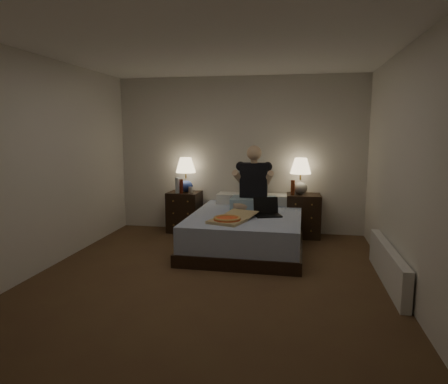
% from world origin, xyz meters
% --- Properties ---
extents(floor, '(4.00, 4.50, 0.00)m').
position_xyz_m(floor, '(0.00, 0.00, 0.00)').
color(floor, brown).
rests_on(floor, ground).
extents(ceiling, '(4.00, 4.50, 0.00)m').
position_xyz_m(ceiling, '(0.00, 0.00, 2.50)').
color(ceiling, white).
rests_on(ceiling, ground).
extents(wall_back, '(4.00, 0.00, 2.50)m').
position_xyz_m(wall_back, '(0.00, 2.25, 1.25)').
color(wall_back, beige).
rests_on(wall_back, ground).
extents(wall_front, '(4.00, 0.00, 2.50)m').
position_xyz_m(wall_front, '(0.00, -2.25, 1.25)').
color(wall_front, beige).
rests_on(wall_front, ground).
extents(wall_left, '(0.00, 4.50, 2.50)m').
position_xyz_m(wall_left, '(-2.00, 0.00, 1.25)').
color(wall_left, beige).
rests_on(wall_left, ground).
extents(wall_right, '(0.00, 4.50, 2.50)m').
position_xyz_m(wall_right, '(2.00, 0.00, 1.25)').
color(wall_right, beige).
rests_on(wall_right, ground).
extents(bed, '(1.53, 2.02, 0.50)m').
position_xyz_m(bed, '(0.26, 1.28, 0.25)').
color(bed, '#5169A2').
rests_on(bed, floor).
extents(nightstand_left, '(0.52, 0.48, 0.65)m').
position_xyz_m(nightstand_left, '(-0.87, 2.05, 0.33)').
color(nightstand_left, black).
rests_on(nightstand_left, floor).
extents(nightstand_right, '(0.53, 0.48, 0.67)m').
position_xyz_m(nightstand_right, '(1.05, 2.05, 0.33)').
color(nightstand_right, black).
rests_on(nightstand_right, floor).
extents(lamp_left, '(0.33, 0.33, 0.56)m').
position_xyz_m(lamp_left, '(-0.84, 2.05, 0.93)').
color(lamp_left, '#283D93').
rests_on(lamp_left, nightstand_left).
extents(lamp_right, '(0.37, 0.37, 0.56)m').
position_xyz_m(lamp_right, '(0.99, 2.05, 0.95)').
color(lamp_right, gray).
rests_on(lamp_right, nightstand_right).
extents(water_bottle, '(0.07, 0.07, 0.25)m').
position_xyz_m(water_bottle, '(-0.94, 1.91, 0.78)').
color(water_bottle, silver).
rests_on(water_bottle, nightstand_left).
extents(soda_can, '(0.07, 0.07, 0.10)m').
position_xyz_m(soda_can, '(-0.74, 1.95, 0.70)').
color(soda_can, '#AAAAA5').
rests_on(soda_can, nightstand_left).
extents(beer_bottle_left, '(0.06, 0.06, 0.23)m').
position_xyz_m(beer_bottle_left, '(-0.87, 1.87, 0.77)').
color(beer_bottle_left, '#4E150B').
rests_on(beer_bottle_left, nightstand_left).
extents(beer_bottle_right, '(0.06, 0.06, 0.23)m').
position_xyz_m(beer_bottle_right, '(0.88, 1.94, 0.78)').
color(beer_bottle_right, '#62250E').
rests_on(beer_bottle_right, nightstand_right).
extents(person, '(0.67, 0.53, 0.93)m').
position_xyz_m(person, '(0.30, 1.66, 0.96)').
color(person, black).
rests_on(person, bed).
extents(laptop, '(0.41, 0.38, 0.24)m').
position_xyz_m(laptop, '(0.56, 1.14, 0.62)').
color(laptop, black).
rests_on(laptop, bed).
extents(pizza_box, '(0.62, 0.85, 0.08)m').
position_xyz_m(pizza_box, '(0.08, 0.67, 0.54)').
color(pizza_box, tan).
rests_on(pizza_box, bed).
extents(radiator, '(0.10, 1.60, 0.40)m').
position_xyz_m(radiator, '(1.93, 0.25, 0.20)').
color(radiator, silver).
rests_on(radiator, floor).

